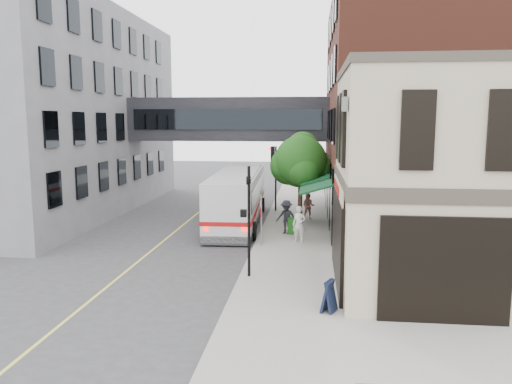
% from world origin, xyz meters
% --- Properties ---
extents(ground, '(120.00, 120.00, 0.00)m').
position_xyz_m(ground, '(0.00, 0.00, 0.00)').
color(ground, '#38383A').
rests_on(ground, ground).
extents(sidewalk_main, '(4.00, 60.00, 0.15)m').
position_xyz_m(sidewalk_main, '(2.00, 14.00, 0.07)').
color(sidewalk_main, gray).
rests_on(sidewalk_main, ground).
extents(corner_building, '(10.19, 8.12, 8.45)m').
position_xyz_m(corner_building, '(8.97, 2.00, 4.21)').
color(corner_building, tan).
rests_on(corner_building, ground).
extents(brick_building, '(13.76, 18.00, 14.00)m').
position_xyz_m(brick_building, '(9.98, 15.00, 6.99)').
color(brick_building, '#56261B').
rests_on(brick_building, ground).
extents(opposite_building, '(14.00, 24.00, 14.00)m').
position_xyz_m(opposite_building, '(-17.00, 16.00, 7.00)').
color(opposite_building, slate).
rests_on(opposite_building, ground).
extents(skyway_bridge, '(14.00, 3.18, 3.00)m').
position_xyz_m(skyway_bridge, '(-3.00, 18.00, 6.50)').
color(skyway_bridge, black).
rests_on(skyway_bridge, ground).
extents(traffic_signal_near, '(0.44, 0.22, 4.60)m').
position_xyz_m(traffic_signal_near, '(0.37, 2.00, 2.98)').
color(traffic_signal_near, black).
rests_on(traffic_signal_near, sidewalk_main).
extents(traffic_signal_far, '(0.53, 0.28, 4.50)m').
position_xyz_m(traffic_signal_far, '(0.26, 17.00, 3.34)').
color(traffic_signal_far, black).
rests_on(traffic_signal_far, sidewalk_main).
extents(street_sign_pole, '(0.08, 0.75, 3.00)m').
position_xyz_m(street_sign_pole, '(0.39, 7.00, 1.93)').
color(street_sign_pole, gray).
rests_on(street_sign_pole, sidewalk_main).
extents(street_tree, '(3.80, 3.20, 5.60)m').
position_xyz_m(street_tree, '(2.19, 13.22, 3.91)').
color(street_tree, '#382619').
rests_on(street_tree, sidewalk_main).
extents(lane_marking, '(0.12, 40.00, 0.01)m').
position_xyz_m(lane_marking, '(-5.00, 10.00, 0.01)').
color(lane_marking, '#D8CC4C').
rests_on(lane_marking, ground).
extents(bus, '(3.30, 12.12, 3.23)m').
position_xyz_m(bus, '(-1.70, 12.99, 1.81)').
color(bus, silver).
rests_on(bus, ground).
extents(pedestrian_a, '(0.77, 0.59, 1.89)m').
position_xyz_m(pedestrian_a, '(2.27, 7.96, 1.09)').
color(pedestrian_a, silver).
rests_on(pedestrian_a, sidewalk_main).
extents(pedestrian_b, '(0.92, 0.78, 1.67)m').
position_xyz_m(pedestrian_b, '(2.71, 14.18, 0.99)').
color(pedestrian_b, tan).
rests_on(pedestrian_b, sidewalk_main).
extents(pedestrian_c, '(1.39, 1.08, 1.90)m').
position_xyz_m(pedestrian_c, '(1.51, 9.81, 1.10)').
color(pedestrian_c, black).
rests_on(pedestrian_c, sidewalk_main).
extents(newspaper_box, '(0.55, 0.51, 0.95)m').
position_xyz_m(newspaper_box, '(1.88, 9.78, 0.62)').
color(newspaper_box, '#165413').
rests_on(newspaper_box, sidewalk_main).
extents(sandwich_board, '(0.59, 0.70, 1.07)m').
position_xyz_m(sandwich_board, '(3.51, -1.50, 0.69)').
color(sandwich_board, black).
rests_on(sandwich_board, sidewalk_main).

